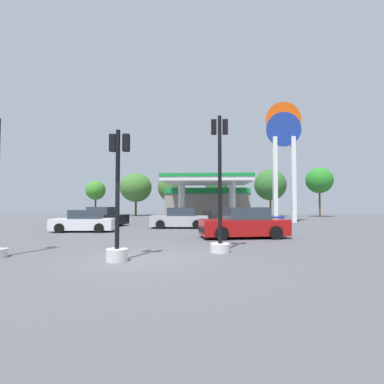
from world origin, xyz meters
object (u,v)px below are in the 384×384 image
(traffic_signal_1, at_px, (220,204))
(tree_5, at_px, (319,180))
(car_2, at_px, (84,222))
(tree_1, at_px, (136,188))
(traffic_signal_2, at_px, (118,216))
(tree_0, at_px, (96,190))
(car_4, at_px, (180,219))
(station_pole_sign, at_px, (284,147))
(car_3, at_px, (101,217))
(tree_4, at_px, (270,185))
(car_0, at_px, (254,219))
(car_1, at_px, (244,224))
(tree_3, at_px, (217,187))
(tree_2, at_px, (171,187))

(traffic_signal_1, bearing_deg, tree_5, 63.60)
(car_2, height_order, tree_1, tree_1)
(traffic_signal_2, height_order, tree_0, tree_0)
(car_4, bearing_deg, station_pole_sign, 36.59)
(car_3, xyz_separation_m, tree_0, (-7.85, 18.40, 3.10))
(tree_0, xyz_separation_m, tree_4, (25.55, -0.43, 0.70))
(station_pole_sign, relative_size, traffic_signal_1, 2.29)
(car_0, xyz_separation_m, tree_0, (-20.22, 20.14, 3.14))
(car_1, bearing_deg, tree_3, 91.54)
(car_0, bearing_deg, tree_4, 74.86)
(car_1, bearing_deg, tree_5, 62.04)
(tree_0, bearing_deg, traffic_signal_2, -67.13)
(car_2, bearing_deg, traffic_signal_2, -60.90)
(car_1, distance_m, car_3, 13.52)
(station_pole_sign, relative_size, car_0, 2.84)
(traffic_signal_2, bearing_deg, traffic_signal_1, 29.96)
(station_pole_sign, height_order, traffic_signal_1, station_pole_sign)
(car_4, bearing_deg, car_2, -151.35)
(traffic_signal_1, bearing_deg, car_1, 72.78)
(tree_1, bearing_deg, tree_2, -17.06)
(station_pole_sign, relative_size, car_4, 2.74)
(car_0, bearing_deg, traffic_signal_1, -105.06)
(car_0, height_order, tree_3, tree_3)
(tree_2, bearing_deg, tree_0, 175.06)
(traffic_signal_2, distance_m, tree_0, 35.92)
(car_1, height_order, tree_3, tree_3)
(tree_3, height_order, tree_5, tree_5)
(tree_3, height_order, tree_4, tree_4)
(tree_0, bearing_deg, station_pole_sign, -28.75)
(car_0, height_order, traffic_signal_1, traffic_signal_1)
(tree_4, bearing_deg, tree_1, 176.69)
(traffic_signal_1, bearing_deg, car_4, 103.81)
(car_2, distance_m, car_4, 6.76)
(traffic_signal_1, xyz_separation_m, tree_3, (0.72, 31.45, 2.40))
(tree_0, bearing_deg, tree_1, 6.81)
(car_2, height_order, tree_0, tree_0)
(car_0, distance_m, tree_3, 20.92)
(station_pole_sign, distance_m, car_2, 19.84)
(car_2, distance_m, traffic_signal_1, 11.40)
(traffic_signal_2, distance_m, tree_3, 33.73)
(traffic_signal_2, height_order, tree_3, tree_3)
(car_4, bearing_deg, car_3, 163.45)
(car_1, relative_size, tree_3, 0.86)
(traffic_signal_2, xyz_separation_m, tree_2, (-2.54, 32.04, 2.72))
(station_pole_sign, bearing_deg, car_3, -162.71)
(car_0, bearing_deg, tree_0, 135.10)
(tree_1, relative_size, tree_5, 0.95)
(station_pole_sign, relative_size, tree_5, 1.75)
(traffic_signal_2, height_order, tree_2, tree_2)
(tree_4, bearing_deg, tree_0, 179.02)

